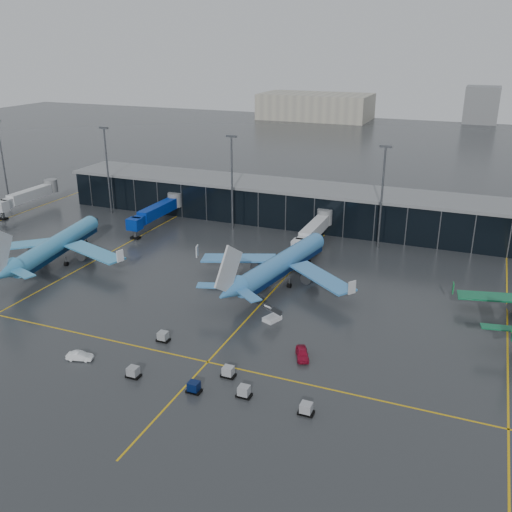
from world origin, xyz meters
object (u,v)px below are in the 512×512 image
at_px(mobile_airstair, 272,317).
at_px(airliner_klm_near, 282,252).
at_px(service_van_white, 80,356).
at_px(service_van_red, 302,354).
at_px(baggage_carts, 209,377).
at_px(airliner_arkefly, 56,234).

bearing_deg(mobile_airstair, airliner_klm_near, 126.62).
relative_size(airliner_klm_near, service_van_white, 10.30).
distance_m(airliner_klm_near, service_van_red, 32.28).
height_order(baggage_carts, service_van_red, baggage_carts).
xyz_separation_m(airliner_klm_near, service_van_white, (-19.55, -42.79, -6.05)).
xyz_separation_m(service_van_red, service_van_white, (-33.32, -14.21, -0.12)).
xyz_separation_m(baggage_carts, mobile_airstair, (1.87, 22.41, 0.01)).
height_order(airliner_klm_near, service_van_white, airliner_klm_near).
distance_m(airliner_arkefly, baggage_carts, 63.74).
bearing_deg(service_van_white, baggage_carts, -99.44).
bearing_deg(airliner_klm_near, mobile_airstair, -65.74).
relative_size(airliner_arkefly, airliner_klm_near, 1.00).
bearing_deg(service_van_white, mobile_airstair, -59.70).
relative_size(mobile_airstair, service_van_red, 0.79).
distance_m(baggage_carts, service_van_red, 16.24).
distance_m(mobile_airstair, service_van_red, 14.04).
bearing_deg(airliner_klm_near, service_van_red, -54.13).
distance_m(airliner_arkefly, service_van_red, 69.27).
bearing_deg(airliner_arkefly, airliner_klm_near, -0.06).
relative_size(airliner_arkefly, baggage_carts, 1.41).
height_order(airliner_arkefly, airliner_klm_near, airliner_arkefly).
xyz_separation_m(airliner_arkefly, service_van_white, (32.79, -34.01, -6.06)).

